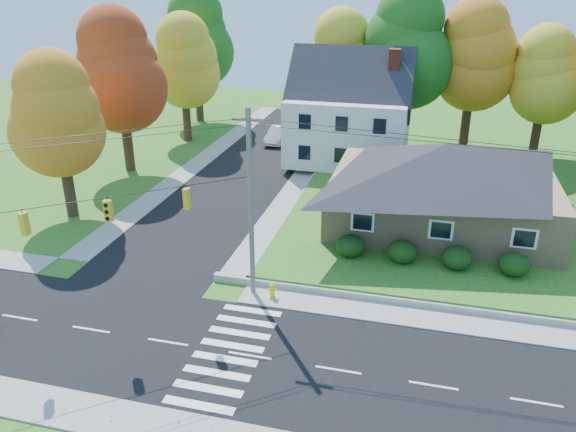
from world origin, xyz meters
The scene contains 19 objects.
ground centered at (0.00, 0.00, 0.00)m, with size 120.00×120.00×0.00m, color #3D7923.
road_main centered at (0.00, 0.00, 0.01)m, with size 90.00×8.00×0.02m, color black.
road_cross centered at (-8.00, 26.00, 0.01)m, with size 8.00×44.00×0.02m, color black.
sidewalk_north centered at (0.00, 5.00, 0.04)m, with size 90.00×2.00×0.08m, color #9C9A90.
lawn centered at (13.00, 21.00, 0.25)m, with size 30.00×30.00×0.50m, color #3D7923.
ranch_house centered at (8.00, 16.00, 3.27)m, with size 14.60×10.60×5.40m.
colonial_house centered at (0.04, 28.00, 4.58)m, with size 10.40×8.40×9.60m.
hedge_row centered at (7.50, 9.80, 1.14)m, with size 10.70×1.70×1.27m.
traffic_infrastructure centered at (-0.15, 1.35, 5.15)m, with size 38.10×10.66×10.00m.
tree_lot_0 centered at (-2.00, 34.00, 8.31)m, with size 6.72×6.72×12.51m.
tree_lot_1 centered at (4.00, 33.00, 9.61)m, with size 7.84×7.84×14.60m.
tree_lot_2 centered at (10.00, 34.00, 8.96)m, with size 7.28×7.28×13.56m.
tree_lot_3 centered at (16.00, 33.00, 7.65)m, with size 6.16×6.16×11.47m.
tree_west_0 centered at (-17.00, 12.00, 7.15)m, with size 6.16×6.16×11.47m.
tree_west_1 centered at (-18.00, 22.00, 8.46)m, with size 7.28×7.28×13.56m.
tree_west_2 centered at (-17.00, 32.00, 7.81)m, with size 6.72×6.72×12.51m.
tree_west_3 centered at (-19.00, 40.00, 9.11)m, with size 7.84×7.84×14.60m.
white_car centered at (-7.85, 33.33, 0.80)m, with size 1.64×4.71×1.55m, color silver.
fire_hydrant centered at (-0.37, 4.94, 0.41)m, with size 0.50×0.39×0.87m.
Camera 1 is at (6.75, -19.43, 15.77)m, focal length 35.00 mm.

